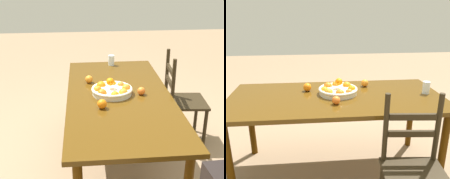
# 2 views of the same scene
# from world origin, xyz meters

# --- Properties ---
(ground_plane) EXTENTS (12.00, 12.00, 0.00)m
(ground_plane) POSITION_xyz_m (0.00, 0.00, 0.00)
(ground_plane) COLOR #937759
(dining_table) EXTENTS (1.86, 0.87, 0.75)m
(dining_table) POSITION_xyz_m (0.00, 0.00, 0.67)
(dining_table) COLOR #4F330D
(dining_table) RESTS_ON ground
(chair_near_window) EXTENTS (0.44, 0.44, 0.96)m
(chair_near_window) POSITION_xyz_m (-0.45, 0.70, 0.45)
(chair_near_window) COLOR black
(chair_near_window) RESTS_ON ground
(fruit_bowl) EXTENTS (0.35, 0.35, 0.14)m
(fruit_bowl) POSITION_xyz_m (-0.02, -0.06, 0.78)
(fruit_bowl) COLOR silver
(fruit_bowl) RESTS_ON dining_table
(orange_loose_0) EXTENTS (0.07, 0.07, 0.07)m
(orange_loose_0) POSITION_xyz_m (0.02, 0.19, 0.78)
(orange_loose_0) COLOR orange
(orange_loose_0) RESTS_ON dining_table
(orange_loose_1) EXTENTS (0.07, 0.07, 0.07)m
(orange_loose_1) POSITION_xyz_m (0.25, -0.16, 0.79)
(orange_loose_1) COLOR orange
(orange_loose_1) RESTS_ON dining_table
(orange_loose_2) EXTENTS (0.07, 0.07, 0.07)m
(orange_loose_2) POSITION_xyz_m (-0.30, -0.24, 0.78)
(orange_loose_2) COLOR orange
(orange_loose_2) RESTS_ON dining_table
(drinking_glass) EXTENTS (0.06, 0.06, 0.11)m
(drinking_glass) POSITION_xyz_m (-0.81, 0.01, 0.80)
(drinking_glass) COLOR silver
(drinking_glass) RESTS_ON dining_table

